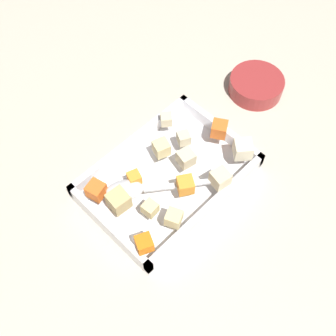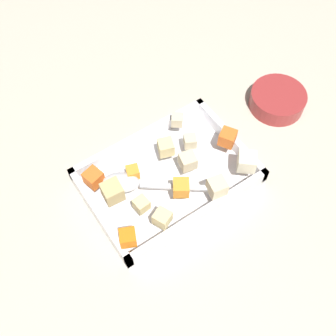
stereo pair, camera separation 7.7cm
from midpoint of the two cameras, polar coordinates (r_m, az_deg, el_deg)
name	(u,v)px [view 2 (the right image)]	position (r m, az deg, el deg)	size (l,w,h in m)	color
ground_plane	(158,183)	(0.81, 1.27, -2.23)	(4.00, 4.00, 0.00)	#BCB29E
baking_dish	(168,179)	(0.80, 2.73, -1.74)	(0.31, 0.22, 0.04)	silver
carrot_chunk_corner_sw	(94,178)	(0.76, -7.30, -1.59)	(0.03, 0.03, 0.03)	orange
carrot_chunk_mid_left	(128,238)	(0.70, -2.37, -9.75)	(0.03, 0.03, 0.03)	orange
carrot_chunk_corner_ne	(133,172)	(0.76, -1.97, -0.83)	(0.02, 0.02, 0.02)	orange
carrot_chunk_corner_nw	(181,188)	(0.74, 4.74, -2.94)	(0.03, 0.03, 0.03)	orange
carrot_chunk_far_left	(228,138)	(0.81, 10.81, 3.87)	(0.03, 0.03, 0.03)	orange
potato_chunk_back_center	(166,147)	(0.79, 2.47, 2.64)	(0.03, 0.03, 0.03)	#E0CC89
potato_chunk_heap_side	(190,141)	(0.80, 5.78, 3.47)	(0.02, 0.02, 0.02)	beige
potato_chunk_near_spoon	(188,161)	(0.77, 5.55, 0.72)	(0.03, 0.03, 0.03)	beige
potato_chunk_center	(113,193)	(0.74, -4.53, -3.68)	(0.03, 0.03, 0.03)	tan
potato_chunk_far_right	(162,218)	(0.72, 2.29, -7.08)	(0.03, 0.03, 0.03)	#E0CC89
potato_chunk_corner_se	(247,162)	(0.79, 13.46, 0.64)	(0.03, 0.03, 0.03)	beige
potato_chunk_near_right	(177,120)	(0.83, 3.92, 6.36)	(0.02, 0.02, 0.02)	beige
potato_chunk_front_center	(141,204)	(0.73, -0.65, -5.24)	(0.02, 0.02, 0.02)	#E0CC89
potato_chunk_under_handle	(217,187)	(0.75, 9.64, -2.80)	(0.03, 0.03, 0.03)	beige
serving_spoon	(129,183)	(0.75, -2.49, -2.30)	(0.19, 0.16, 0.02)	silver
small_prep_bowl	(277,100)	(0.95, 16.98, 8.71)	(0.12, 0.12, 0.04)	maroon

